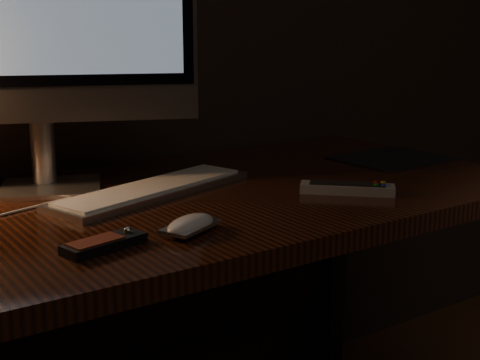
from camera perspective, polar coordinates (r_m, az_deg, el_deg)
desk at (r=1.47m, az=-7.07°, el=-5.70°), size 1.60×0.75×0.75m
monitor at (r=1.44m, az=-16.77°, el=14.53°), size 0.60×0.28×0.66m
keyboard at (r=1.41m, az=-7.47°, el=-0.77°), size 0.49×0.27×0.02m
mousepad at (r=1.79m, az=12.84°, el=1.83°), size 0.28×0.23×0.00m
mouse at (r=1.14m, az=-4.24°, el=-4.03°), size 0.12×0.10×0.02m
media_remote at (r=1.08m, az=-11.52°, el=-5.31°), size 0.14×0.08×0.03m
tv_remote at (r=1.41m, az=9.14°, el=-0.69°), size 0.17×0.17×0.03m
cable at (r=1.40m, az=-11.07°, el=-1.28°), size 0.57×0.06×0.00m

